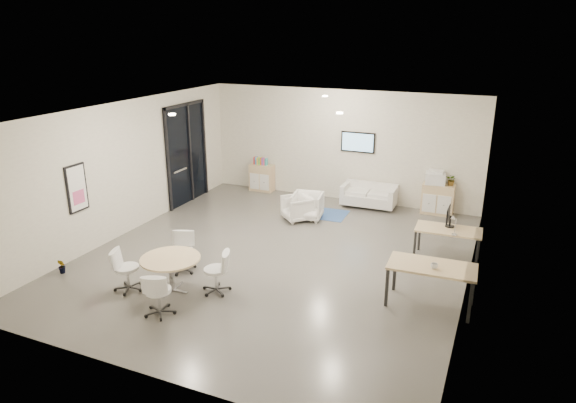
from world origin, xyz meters
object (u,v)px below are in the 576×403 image
(round_table, at_px, (171,262))
(sideboard_right, at_px, (438,199))
(armchair_left, at_px, (297,207))
(armchair_right, at_px, (307,205))
(loveseat, at_px, (369,196))
(desk_front, at_px, (432,270))
(sideboard_left, at_px, (262,178))
(desk_rear, at_px, (448,232))

(round_table, bearing_deg, sideboard_right, 58.16)
(armchair_left, xyz_separation_m, armchair_right, (0.21, 0.18, 0.04))
(sideboard_right, relative_size, loveseat, 0.56)
(desk_front, bearing_deg, sideboard_right, 94.25)
(loveseat, height_order, armchair_left, armchair_left)
(sideboard_left, relative_size, desk_front, 0.53)
(armchair_left, distance_m, round_table, 4.60)
(sideboard_right, relative_size, desk_front, 0.54)
(sideboard_left, xyz_separation_m, round_table, (1.28, -6.51, 0.19))
(desk_rear, xyz_separation_m, round_table, (-4.65, -3.56, -0.04))
(armchair_left, xyz_separation_m, desk_front, (3.90, -3.13, 0.36))
(desk_front, bearing_deg, armchair_right, 135.69)
(sideboard_left, bearing_deg, armchair_left, -44.54)
(armchair_right, xyz_separation_m, desk_rear, (3.71, -1.16, 0.25))
(sideboard_right, distance_m, desk_front, 5.14)
(sideboard_left, relative_size, round_table, 0.73)
(loveseat, xyz_separation_m, desk_rear, (2.47, -2.78, 0.34))
(armchair_right, relative_size, desk_rear, 0.56)
(desk_front, bearing_deg, loveseat, 113.99)
(sideboard_right, distance_m, armchair_left, 3.85)
(sideboard_left, distance_m, armchair_left, 2.81)
(sideboard_right, height_order, desk_front, sideboard_right)
(sideboard_right, distance_m, loveseat, 1.87)
(armchair_left, relative_size, round_table, 0.63)
(sideboard_left, relative_size, loveseat, 0.55)
(sideboard_right, relative_size, armchair_left, 1.18)
(armchair_right, distance_m, desk_front, 4.96)
(sideboard_left, bearing_deg, desk_front, -40.87)
(armchair_left, height_order, round_table, armchair_left)
(sideboard_right, relative_size, armchair_right, 1.07)
(armchair_left, bearing_deg, desk_front, 4.49)
(sideboard_left, xyz_separation_m, loveseat, (3.46, -0.16, -0.11))
(round_table, bearing_deg, desk_rear, 37.45)
(loveseat, bearing_deg, armchair_left, -129.65)
(sideboard_left, bearing_deg, desk_rear, -26.43)
(sideboard_right, height_order, armchair_right, sideboard_right)
(sideboard_right, xyz_separation_m, desk_front, (0.59, -5.09, 0.30))
(armchair_left, relative_size, desk_rear, 0.51)
(sideboard_right, bearing_deg, round_table, -121.84)
(sideboard_left, height_order, desk_front, sideboard_left)
(armchair_left, distance_m, desk_front, 5.01)
(sideboard_left, xyz_separation_m, sideboard_right, (5.32, -0.01, 0.01))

